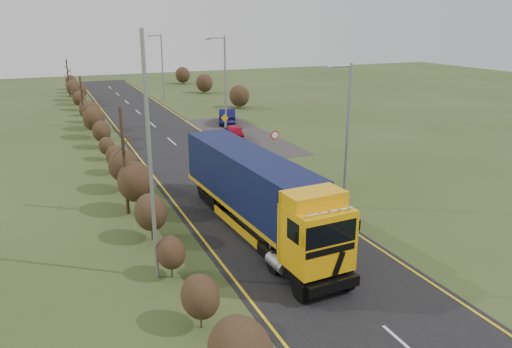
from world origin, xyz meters
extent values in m
plane|color=#31421C|center=(0.00, 0.00, 0.00)|extent=(160.00, 160.00, 0.00)
cube|color=black|center=(0.00, 10.00, 0.01)|extent=(8.00, 120.00, 0.02)
cube|color=#2B2826|center=(6.50, 20.00, 0.01)|extent=(6.00, 18.00, 0.02)
cube|color=gold|center=(-3.70, 10.00, 0.03)|extent=(0.12, 116.00, 0.01)
cube|color=gold|center=(3.70, 10.00, 0.03)|extent=(0.12, 116.00, 0.01)
cube|color=silver|center=(0.00, -4.00, 0.03)|extent=(0.12, 3.00, 0.01)
cube|color=silver|center=(0.00, 4.00, 0.03)|extent=(0.12, 3.00, 0.01)
cube|color=silver|center=(0.00, 12.00, 0.03)|extent=(0.12, 3.00, 0.01)
cube|color=silver|center=(0.00, 20.00, 0.03)|extent=(0.12, 3.00, 0.01)
cube|color=silver|center=(0.00, 28.00, 0.03)|extent=(0.12, 3.00, 0.01)
cube|color=silver|center=(0.00, 36.00, 0.03)|extent=(0.12, 3.00, 0.01)
cube|color=silver|center=(0.00, 44.00, 0.03)|extent=(0.12, 3.00, 0.01)
cube|color=silver|center=(0.00, 52.00, 0.03)|extent=(0.12, 3.00, 0.01)
cube|color=silver|center=(0.00, 60.00, 0.03)|extent=(0.12, 3.00, 0.01)
ellipsoid|color=black|center=(-5.97, -8.00, 1.26)|extent=(1.34, 1.74, 1.54)
ellipsoid|color=black|center=(-6.02, -4.00, 1.14)|extent=(1.21, 1.57, 1.39)
ellipsoid|color=black|center=(-6.00, 0.00, 1.49)|extent=(1.58, 2.06, 1.82)
ellipsoid|color=black|center=(-5.98, 4.00, 1.84)|extent=(1.96, 2.55, 2.25)
ellipsoid|color=black|center=(-6.03, 8.00, 1.72)|extent=(1.83, 2.38, 2.10)
ellipsoid|color=black|center=(-5.95, 12.00, 1.28)|extent=(1.37, 1.78, 1.57)
ellipsoid|color=black|center=(-6.06, 16.00, 1.13)|extent=(1.20, 1.56, 1.38)
ellipsoid|color=black|center=(-5.92, 20.00, 1.46)|extent=(1.55, 2.02, 1.78)
ellipsoid|color=black|center=(-6.09, 24.00, 1.83)|extent=(1.95, 2.53, 2.24)
ellipsoid|color=black|center=(-5.90, 28.00, 1.74)|extent=(1.85, 2.41, 2.13)
ellipsoid|color=black|center=(-6.12, 32.00, 1.31)|extent=(1.40, 1.81, 1.61)
ellipsoid|color=black|center=(-5.87, 36.00, 1.12)|extent=(1.19, 1.55, 1.37)
ellipsoid|color=black|center=(-6.14, 40.00, 1.43)|extent=(1.52, 1.97, 1.75)
ellipsoid|color=black|center=(-5.84, 44.00, 1.81)|extent=(1.93, 2.51, 2.22)
ellipsoid|color=black|center=(-6.17, 48.00, 1.76)|extent=(1.88, 2.44, 2.16)
ellipsoid|color=black|center=(-5.82, 52.00, 1.34)|extent=(1.43, 1.85, 1.64)
ellipsoid|color=black|center=(-6.19, 56.00, 1.12)|extent=(1.19, 1.55, 1.37)
ellipsoid|color=black|center=(-5.80, 60.00, 1.40)|extent=(1.49, 1.93, 1.71)
cylinder|color=#35261A|center=(-6.50, 4.00, 3.03)|extent=(0.18, 0.18, 6.05)
cylinder|color=#35261A|center=(-6.50, 30.00, 2.53)|extent=(0.18, 0.18, 5.06)
cylinder|color=#35261A|center=(-6.50, 52.00, 2.57)|extent=(0.18, 0.18, 5.15)
cube|color=black|center=(-0.88, -6.29, 0.67)|extent=(2.55, 4.54, 0.43)
cube|color=#F1A70A|center=(-0.88, -7.15, 2.26)|extent=(2.52, 2.25, 2.50)
cube|color=black|center=(-0.88, -8.16, 0.53)|extent=(2.40, 0.25, 0.53)
cube|color=black|center=(-1.28, -8.22, 1.49)|extent=(0.58, 0.05, 1.03)
cube|color=black|center=(-0.48, -8.22, 1.49)|extent=(0.58, 0.05, 1.03)
cube|color=black|center=(-0.88, -8.19, 2.78)|extent=(2.26, 0.19, 0.91)
cube|color=black|center=(-0.88, -8.22, 2.11)|extent=(2.21, 0.16, 0.27)
cube|color=#F1A70A|center=(-0.88, -6.82, 3.77)|extent=(2.47, 1.48, 0.54)
cylinder|color=silver|center=(-0.88, -7.97, 3.60)|extent=(2.11, 0.18, 0.06)
cube|color=black|center=(-2.25, -7.97, 2.83)|extent=(0.09, 0.12, 0.43)
cube|color=black|center=(0.49, -7.97, 2.83)|extent=(0.09, 0.12, 0.43)
cylinder|color=gray|center=(-1.98, -5.90, 0.72)|extent=(0.61, 1.28, 0.54)
cylinder|color=gray|center=(0.22, -5.90, 0.72)|extent=(0.61, 1.28, 0.54)
cube|color=#ECB110|center=(-0.88, -0.05, 1.18)|extent=(3.08, 12.22, 0.23)
cube|color=#0B0C33|center=(-0.88, -0.05, 2.62)|extent=(3.04, 11.83, 2.64)
cube|color=#101044|center=(-0.88, 5.83, 2.62)|extent=(2.38, 0.19, 2.64)
cube|color=#101044|center=(-0.88, -5.92, 2.62)|extent=(2.38, 0.19, 2.64)
cube|color=black|center=(-0.88, 3.60, 0.62)|extent=(2.40, 3.58, 0.34)
cube|color=#ECB110|center=(-2.05, -1.01, 0.53)|extent=(0.35, 5.28, 0.43)
cube|color=#ECB110|center=(0.29, -1.01, 0.53)|extent=(0.35, 5.28, 0.43)
cylinder|color=black|center=(-1.89, -7.82, 0.50)|extent=(0.36, 1.01, 1.00)
cylinder|color=black|center=(0.13, -7.82, 0.50)|extent=(0.36, 1.01, 1.00)
cylinder|color=black|center=(-1.89, -5.42, 0.50)|extent=(0.36, 1.01, 1.00)
cylinder|color=black|center=(0.13, -5.42, 0.50)|extent=(0.36, 1.01, 1.00)
cylinder|color=black|center=(-1.89, 2.74, 0.50)|extent=(0.36, 1.01, 1.00)
cylinder|color=black|center=(0.13, 2.74, 0.50)|extent=(0.36, 1.01, 1.00)
cylinder|color=black|center=(-1.89, 3.70, 0.50)|extent=(0.36, 1.01, 1.00)
cylinder|color=black|center=(0.13, 3.70, 0.50)|extent=(0.36, 1.01, 1.00)
cylinder|color=black|center=(-1.89, 4.66, 0.50)|extent=(0.36, 1.01, 1.00)
cylinder|color=black|center=(0.13, 4.66, 0.50)|extent=(0.36, 1.01, 1.00)
imported|color=#A90824|center=(5.37, 18.47, 0.72)|extent=(2.78, 4.50, 1.43)
imported|color=#0C0A3A|center=(7.41, 25.73, 0.78)|extent=(3.21, 5.03, 1.56)
cylinder|color=gray|center=(5.20, 0.14, 4.11)|extent=(0.18, 0.18, 8.21)
cylinder|color=gray|center=(4.47, 0.14, 8.08)|extent=(1.46, 0.12, 0.12)
cube|color=gray|center=(3.74, 0.14, 7.99)|extent=(0.41, 0.16, 0.13)
cylinder|color=gray|center=(5.80, 21.72, 4.49)|extent=(0.18, 0.18, 8.98)
cylinder|color=gray|center=(5.00, 21.72, 8.83)|extent=(1.60, 0.12, 0.12)
cube|color=gray|center=(4.20, 21.72, 8.73)|extent=(0.45, 0.18, 0.14)
cylinder|color=gray|center=(4.86, 43.31, 4.29)|extent=(0.18, 0.18, 8.59)
cylinder|color=gray|center=(4.09, 43.31, 8.44)|extent=(1.53, 0.12, 0.12)
cube|color=gray|center=(3.33, 43.31, 8.35)|extent=(0.43, 0.17, 0.13)
cylinder|color=gray|center=(-6.58, -3.76, 5.08)|extent=(0.16, 0.16, 10.15)
cylinder|color=gray|center=(5.60, 10.40, 1.05)|extent=(0.08, 0.08, 2.11)
cylinder|color=red|center=(5.60, 10.37, 2.11)|extent=(0.67, 0.04, 0.67)
cylinder|color=white|center=(5.60, 10.35, 2.11)|extent=(0.51, 0.02, 0.51)
cylinder|color=gray|center=(5.31, 20.74, 0.75)|extent=(0.08, 0.08, 1.49)
cube|color=gold|center=(5.31, 20.69, 1.60)|extent=(0.75, 0.04, 0.75)
camera|label=1|loc=(-10.22, -22.78, 10.47)|focal=35.00mm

